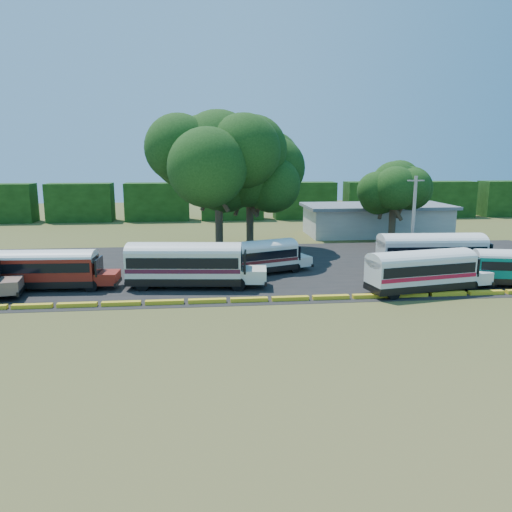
{
  "coord_description": "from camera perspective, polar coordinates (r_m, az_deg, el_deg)",
  "views": [
    {
      "loc": [
        -4.61,
        -33.35,
        10.36
      ],
      "look_at": [
        -0.48,
        6.0,
        2.33
      ],
      "focal_mm": 35.0,
      "sensor_mm": 36.0,
      "label": 1
    }
  ],
  "objects": [
    {
      "name": "treeline_backdrop",
      "position": [
        81.81,
        -2.76,
        6.29
      ],
      "size": [
        130.0,
        4.0,
        6.0
      ],
      "color": "black",
      "rests_on": "ground"
    },
    {
      "name": "ground",
      "position": [
        35.22,
        1.8,
        -5.64
      ],
      "size": [
        160.0,
        160.0,
        0.0
      ],
      "primitive_type": "plane",
      "color": "#3E501A",
      "rests_on": "ground"
    },
    {
      "name": "bus_red",
      "position": [
        42.09,
        -22.68,
        -1.16
      ],
      "size": [
        9.65,
        2.81,
        3.14
      ],
      "rotation": [
        0.0,
        0.0,
        -0.05
      ],
      "color": "black",
      "rests_on": "ground"
    },
    {
      "name": "asphalt_strip",
      "position": [
        46.85,
        1.03,
        -1.29
      ],
      "size": [
        64.0,
        24.0,
        0.02
      ],
      "primitive_type": "cube",
      "color": "black",
      "rests_on": "ground"
    },
    {
      "name": "bus_white_red",
      "position": [
        39.93,
        18.54,
        -1.41
      ],
      "size": [
        10.33,
        4.29,
        3.3
      ],
      "rotation": [
        0.0,
        0.0,
        0.19
      ],
      "color": "black",
      "rests_on": "ground"
    },
    {
      "name": "bus_cream_west",
      "position": [
        39.74,
        -7.8,
        -0.71
      ],
      "size": [
        11.24,
        3.91,
        3.62
      ],
      "rotation": [
        0.0,
        0.0,
        -0.11
      ],
      "color": "black",
      "rests_on": "ground"
    },
    {
      "name": "bus_white_blue",
      "position": [
        46.47,
        19.63,
        0.52
      ],
      "size": [
        11.23,
        3.27,
        3.65
      ],
      "rotation": [
        0.0,
        0.0,
        -0.05
      ],
      "color": "black",
      "rests_on": "ground"
    },
    {
      "name": "bus_cream_east",
      "position": [
        43.69,
        0.12,
        0.05
      ],
      "size": [
        9.38,
        5.38,
        3.02
      ],
      "rotation": [
        0.0,
        0.0,
        0.37
      ],
      "color": "black",
      "rests_on": "ground"
    },
    {
      "name": "curb",
      "position": [
        36.13,
        1.59,
        -4.95
      ],
      "size": [
        53.7,
        0.45,
        0.3
      ],
      "color": "yellow",
      "rests_on": "ground"
    },
    {
      "name": "utility_pole",
      "position": [
        48.79,
        17.55,
        3.87
      ],
      "size": [
        1.6,
        0.3,
        8.49
      ],
      "color": "gray",
      "rests_on": "ground"
    },
    {
      "name": "tree_west",
      "position": [
        51.38,
        -4.36,
        11.76
      ],
      "size": [
        11.33,
        11.33,
        14.84
      ],
      "color": "#3A2A1D",
      "rests_on": "ground"
    },
    {
      "name": "terminal_building",
      "position": [
        67.78,
        13.58,
        4.09
      ],
      "size": [
        19.0,
        9.0,
        4.0
      ],
      "color": "beige",
      "rests_on": "ground"
    },
    {
      "name": "tree_east",
      "position": [
        59.85,
        15.52,
        7.84
      ],
      "size": [
        7.17,
        7.17,
        9.7
      ],
      "color": "#3A2A1D",
      "rests_on": "ground"
    },
    {
      "name": "tree_center",
      "position": [
        54.22,
        -0.71,
        9.76
      ],
      "size": [
        8.87,
        8.87,
        12.06
      ],
      "color": "#3A2A1D",
      "rests_on": "ground"
    }
  ]
}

